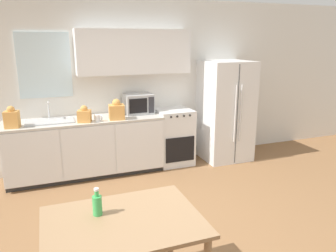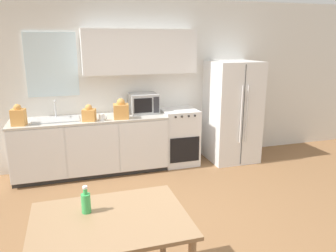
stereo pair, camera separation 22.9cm
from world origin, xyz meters
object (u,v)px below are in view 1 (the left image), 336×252
at_px(drink_bottle, 97,204).
at_px(oven_range, 173,136).
at_px(refrigerator, 225,111).
at_px(microwave, 138,104).
at_px(coffee_mug, 98,118).
at_px(dining_table, 123,233).

bearing_deg(drink_bottle, oven_range, 57.97).
height_order(oven_range, refrigerator, refrigerator).
bearing_deg(microwave, refrigerator, -6.15).
distance_m(oven_range, drink_bottle, 3.18).
bearing_deg(microwave, drink_bottle, -111.67).
bearing_deg(refrigerator, drink_bottle, -135.17).
relative_size(oven_range, coffee_mug, 7.73).
relative_size(refrigerator, coffee_mug, 14.16).
bearing_deg(coffee_mug, refrigerator, 4.39).
distance_m(dining_table, drink_bottle, 0.29).
xyz_separation_m(coffee_mug, dining_table, (-0.23, -2.57, -0.29)).
height_order(coffee_mug, drink_bottle, coffee_mug).
height_order(oven_range, dining_table, oven_range).
bearing_deg(drink_bottle, microwave, 68.33).
bearing_deg(dining_table, coffee_mug, 84.89).
distance_m(microwave, drink_bottle, 2.98).
bearing_deg(microwave, oven_range, -8.42).
height_order(microwave, dining_table, microwave).
bearing_deg(oven_range, coffee_mug, -169.04).
distance_m(refrigerator, coffee_mug, 2.23).
relative_size(refrigerator, dining_table, 1.49).
distance_m(coffee_mug, dining_table, 2.60).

